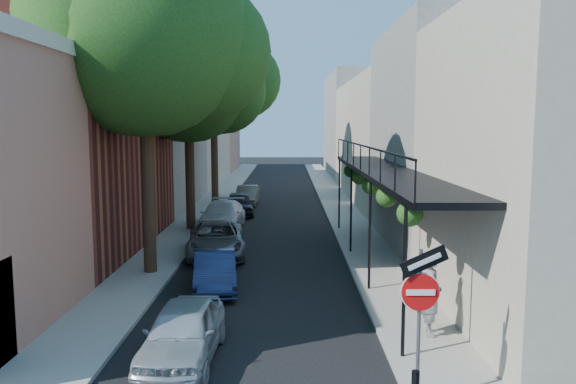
{
  "coord_description": "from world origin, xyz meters",
  "views": [
    {
      "loc": [
        0.84,
        -8.51,
        5.04
      ],
      "look_at": [
        0.85,
        10.2,
        2.8
      ],
      "focal_mm": 35.0,
      "sensor_mm": 36.0,
      "label": 1
    }
  ],
  "objects_px": {
    "oak_far": "(221,73)",
    "parked_car_e": "(239,204)",
    "oak_near": "(159,38)",
    "oak_mid": "(197,82)",
    "parked_car_c": "(216,240)",
    "parked_car_b": "(215,271)",
    "parked_car_d": "(222,216)",
    "parked_car_f": "(247,195)",
    "pedestrian": "(431,294)",
    "sign_post": "(420,298)",
    "parked_car_a": "(183,333)"
  },
  "relations": [
    {
      "from": "oak_mid",
      "to": "parked_car_a",
      "type": "distance_m",
      "value": 16.62
    },
    {
      "from": "parked_car_a",
      "to": "parked_car_e",
      "type": "relative_size",
      "value": 0.98
    },
    {
      "from": "parked_car_c",
      "to": "sign_post",
      "type": "bearing_deg",
      "value": -73.0
    },
    {
      "from": "sign_post",
      "to": "oak_near",
      "type": "bearing_deg",
      "value": 125.09
    },
    {
      "from": "parked_car_c",
      "to": "parked_car_e",
      "type": "bearing_deg",
      "value": 83.45
    },
    {
      "from": "oak_mid",
      "to": "parked_car_c",
      "type": "xyz_separation_m",
      "value": [
        1.5,
        -5.5,
        -6.41
      ]
    },
    {
      "from": "oak_mid",
      "to": "oak_far",
      "type": "height_order",
      "value": "oak_far"
    },
    {
      "from": "oak_near",
      "to": "oak_mid",
      "type": "relative_size",
      "value": 1.12
    },
    {
      "from": "oak_near",
      "to": "parked_car_e",
      "type": "relative_size",
      "value": 3.03
    },
    {
      "from": "oak_far",
      "to": "parked_car_d",
      "type": "distance_m",
      "value": 11.87
    },
    {
      "from": "sign_post",
      "to": "parked_car_d",
      "type": "height_order",
      "value": "sign_post"
    },
    {
      "from": "parked_car_c",
      "to": "parked_car_e",
      "type": "xyz_separation_m",
      "value": [
        0.03,
        9.99,
        -0.0
      ]
    },
    {
      "from": "oak_near",
      "to": "parked_car_e",
      "type": "bearing_deg",
      "value": 83.24
    },
    {
      "from": "sign_post",
      "to": "parked_car_b",
      "type": "bearing_deg",
      "value": 121.78
    },
    {
      "from": "parked_car_b",
      "to": "parked_car_d",
      "type": "height_order",
      "value": "parked_car_d"
    },
    {
      "from": "oak_far",
      "to": "parked_car_f",
      "type": "height_order",
      "value": "oak_far"
    },
    {
      "from": "pedestrian",
      "to": "parked_car_b",
      "type": "bearing_deg",
      "value": 58.8
    },
    {
      "from": "sign_post",
      "to": "parked_car_b",
      "type": "xyz_separation_m",
      "value": [
        -4.56,
        7.36,
        -1.45
      ]
    },
    {
      "from": "parked_car_c",
      "to": "parked_car_e",
      "type": "distance_m",
      "value": 9.99
    },
    {
      "from": "parked_car_c",
      "to": "pedestrian",
      "type": "relative_size",
      "value": 2.36
    },
    {
      "from": "oak_near",
      "to": "oak_mid",
      "type": "distance_m",
      "value": 8.01
    },
    {
      "from": "parked_car_e",
      "to": "oak_mid",
      "type": "bearing_deg",
      "value": -114.78
    },
    {
      "from": "oak_near",
      "to": "parked_car_f",
      "type": "relative_size",
      "value": 3.09
    },
    {
      "from": "pedestrian",
      "to": "oak_far",
      "type": "bearing_deg",
      "value": 23.04
    },
    {
      "from": "sign_post",
      "to": "oak_far",
      "type": "distance_m",
      "value": 27.8
    },
    {
      "from": "parked_car_b",
      "to": "parked_car_c",
      "type": "height_order",
      "value": "parked_car_c"
    },
    {
      "from": "parked_car_c",
      "to": "oak_mid",
      "type": "bearing_deg",
      "value": 98.87
    },
    {
      "from": "parked_car_a",
      "to": "parked_car_d",
      "type": "xyz_separation_m",
      "value": [
        -0.93,
        15.15,
        0.06
      ]
    },
    {
      "from": "oak_mid",
      "to": "pedestrian",
      "type": "relative_size",
      "value": 5.18
    },
    {
      "from": "oak_near",
      "to": "oak_far",
      "type": "relative_size",
      "value": 0.96
    },
    {
      "from": "oak_near",
      "to": "parked_car_f",
      "type": "bearing_deg",
      "value": 84.28
    },
    {
      "from": "parked_car_d",
      "to": "oak_mid",
      "type": "bearing_deg",
      "value": -179.71
    },
    {
      "from": "parked_car_a",
      "to": "parked_car_e",
      "type": "xyz_separation_m",
      "value": [
        -0.49,
        19.69,
        0.01
      ]
    },
    {
      "from": "parked_car_b",
      "to": "parked_car_e",
      "type": "relative_size",
      "value": 0.95
    },
    {
      "from": "oak_mid",
      "to": "parked_car_c",
      "type": "distance_m",
      "value": 8.58
    },
    {
      "from": "sign_post",
      "to": "oak_near",
      "type": "relative_size",
      "value": 0.26
    },
    {
      "from": "oak_near",
      "to": "pedestrian",
      "type": "relative_size",
      "value": 5.8
    },
    {
      "from": "oak_far",
      "to": "parked_car_e",
      "type": "xyz_separation_m",
      "value": [
        1.47,
        -4.54,
        -7.62
      ]
    },
    {
      "from": "oak_mid",
      "to": "parked_car_a",
      "type": "xyz_separation_m",
      "value": [
        2.02,
        -15.2,
        -6.43
      ]
    },
    {
      "from": "parked_car_b",
      "to": "parked_car_c",
      "type": "bearing_deg",
      "value": 89.33
    },
    {
      "from": "oak_mid",
      "to": "parked_car_d",
      "type": "distance_m",
      "value": 6.46
    },
    {
      "from": "sign_post",
      "to": "parked_car_a",
      "type": "xyz_separation_m",
      "value": [
        -4.56,
        2.06,
        -1.41
      ]
    },
    {
      "from": "parked_car_c",
      "to": "parked_car_d",
      "type": "distance_m",
      "value": 5.47
    },
    {
      "from": "parked_car_d",
      "to": "parked_car_e",
      "type": "height_order",
      "value": "parked_car_d"
    },
    {
      "from": "parked_car_e",
      "to": "parked_car_f",
      "type": "height_order",
      "value": "parked_car_e"
    },
    {
      "from": "parked_car_b",
      "to": "parked_car_f",
      "type": "relative_size",
      "value": 0.96
    },
    {
      "from": "parked_car_b",
      "to": "pedestrian",
      "type": "xyz_separation_m",
      "value": [
        5.61,
        -4.08,
        0.52
      ]
    },
    {
      "from": "parked_car_a",
      "to": "parked_car_b",
      "type": "height_order",
      "value": "parked_car_a"
    },
    {
      "from": "oak_far",
      "to": "parked_car_e",
      "type": "relative_size",
      "value": 3.16
    },
    {
      "from": "sign_post",
      "to": "parked_car_a",
      "type": "bearing_deg",
      "value": 155.68
    }
  ]
}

